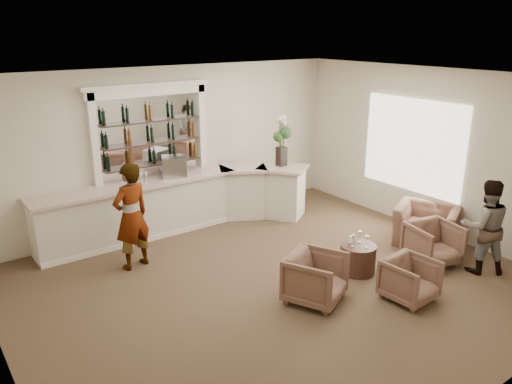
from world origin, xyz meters
The scene contains 19 objects.
ground centered at (0.00, 0.00, 0.00)m, with size 8.00×8.00×0.00m, color brown.
room_shell centered at (0.16, 0.71, 2.34)m, with size 8.04×7.02×3.32m.
bar_counter centered at (-0.16, 3.00, 0.57)m, with size 5.72×1.80×1.14m.
back_bar_alcove centered at (-0.50, 3.41, 2.03)m, with size 2.64×0.25×3.00m.
cocktail_table centered at (1.40, -0.50, 0.25)m, with size 0.61×0.61×0.50m, color #482A1F.
sommelier centered at (-1.61, 1.95, 0.95)m, with size 0.69×0.45×1.89m, color gray.
guest centered at (3.13, -1.71, 0.82)m, with size 0.80×0.62×1.65m, color gray.
armchair_left centered at (0.17, -0.77, 0.38)m, with size 0.82×0.84×0.76m, color brown.
armchair_center centered at (1.36, -1.60, 0.33)m, with size 0.71×0.73×0.67m, color brown.
armchair_right centered at (2.74, -1.03, 0.37)m, with size 0.80×0.82×0.75m, color brown.
armchair_far centered at (3.40, -0.41, 0.37)m, with size 1.13×0.99×0.74m, color brown.
espresso_machine centered at (-0.19, 3.08, 1.35)m, with size 0.48×0.40×0.42m, color #ABABB0.
flower_vase centered at (2.08, 2.47, 1.76)m, with size 0.29×0.29×1.10m.
wine_glass_bar_left centered at (-0.84, 3.02, 1.25)m, with size 0.07×0.07×0.21m, color white, non-canonical shape.
wine_glass_bar_right centered at (-0.93, 3.05, 1.25)m, with size 0.07×0.07×0.21m, color white, non-canonical shape.
wine_glass_tbl_a centered at (1.28, -0.47, 0.60)m, with size 0.07×0.07×0.21m, color white, non-canonical shape.
wine_glass_tbl_b centered at (1.50, -0.42, 0.60)m, with size 0.07×0.07×0.21m, color white, non-canonical shape.
wine_glass_tbl_c centered at (1.44, -0.63, 0.60)m, with size 0.07×0.07×0.21m, color white, non-canonical shape.
napkin_holder centered at (1.38, -0.36, 0.56)m, with size 0.08×0.08×0.12m, color white.
Camera 1 is at (-4.57, -5.74, 4.01)m, focal length 35.00 mm.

